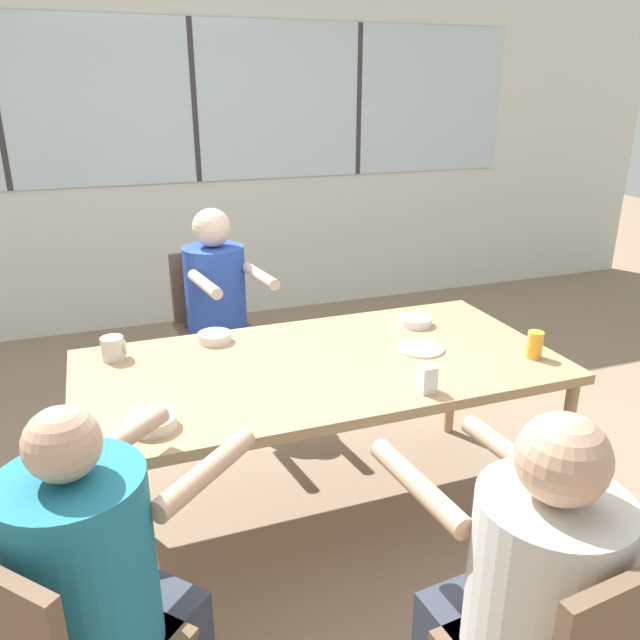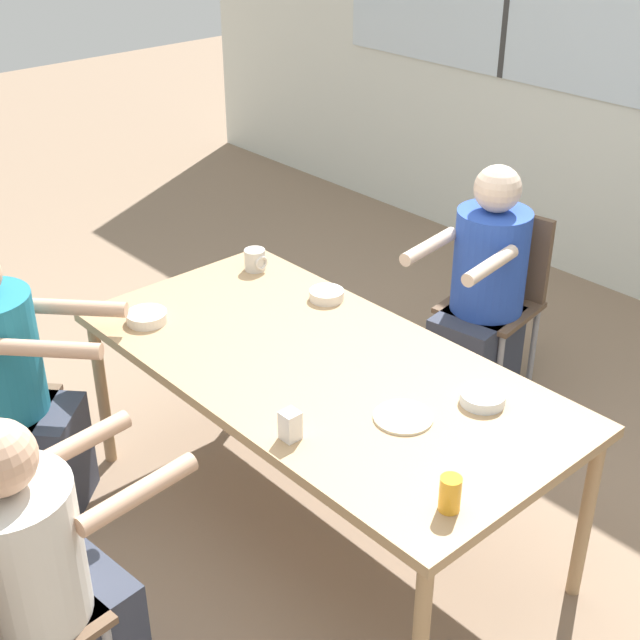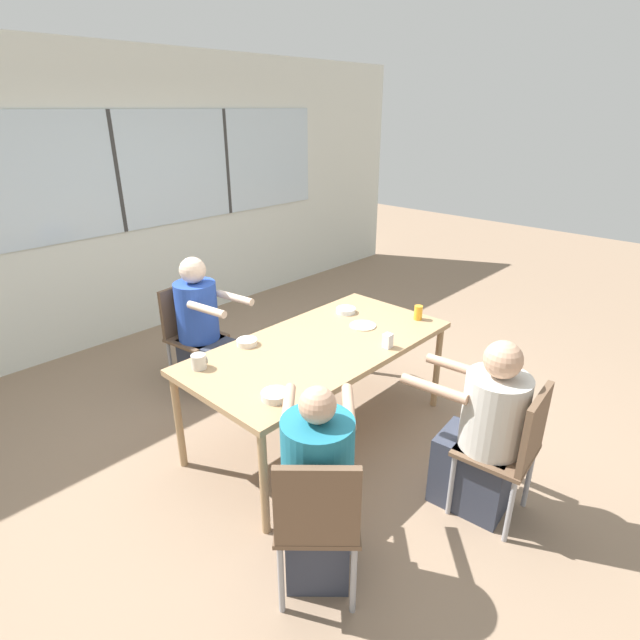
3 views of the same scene
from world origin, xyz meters
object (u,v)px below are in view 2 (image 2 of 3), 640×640
Objects in this scene: chair_for_woman_green_shirt at (501,285)px; person_woman_green_shirt at (483,299)px; person_man_teal_shirt at (13,400)px; bowl_white_shallow at (483,398)px; juice_glass at (450,494)px; person_man_blue_shirt at (41,595)px; bowl_fruit at (327,295)px; coffee_mug at (255,260)px; bowl_cereal at (147,317)px; milk_carton_small at (290,425)px.

person_woman_green_shirt reaches higher than chair_for_woman_green_shirt.
chair_for_woman_green_shirt is 0.78× the size of person_man_teal_shirt.
chair_for_woman_green_shirt is 5.70× the size of bowl_white_shallow.
person_man_teal_shirt is 10.08× the size of juice_glass.
juice_glass is (0.72, 0.93, 0.30)m from person_man_blue_shirt.
juice_glass is 1.34m from bowl_fruit.
person_man_blue_shirt reaches higher than coffee_mug.
chair_for_woman_green_shirt is 1.37m from bowl_white_shallow.
juice_glass is (1.04, -1.61, 0.27)m from chair_for_woman_green_shirt.
chair_for_woman_green_shirt is 0.17m from person_woman_green_shirt.
person_man_blue_shirt is 6.98× the size of bowl_cereal.
bowl_fruit is (-0.47, 1.55, 0.27)m from person_man_blue_shirt.
milk_carton_small is at bearing -4.54° from bowl_cereal.
chair_for_woman_green_shirt is at bearing 61.30° from coffee_mug.
milk_carton_small is at bearing -114.74° from bowl_white_shallow.
coffee_mug is 1.33m from bowl_white_shallow.
bowl_cereal is (0.09, -0.61, -0.03)m from coffee_mug.
milk_carton_small is at bearing 96.89° from chair_for_woman_green_shirt.
bowl_cereal is 1.12× the size of bowl_fruit.
person_man_blue_shirt is (0.29, -2.37, -0.02)m from person_woman_green_shirt.
chair_for_woman_green_shirt is 0.75× the size of person_woman_green_shirt.
bowl_fruit is at bearing 172.56° from bowl_white_shallow.
person_man_teal_shirt reaches higher than juice_glass.
person_woman_green_shirt is at bearing 90.00° from chair_for_woman_green_shirt.
person_man_blue_shirt is 7.28× the size of bowl_white_shallow.
person_man_teal_shirt is 0.61m from bowl_cereal.
bowl_cereal is (-0.51, -1.48, 0.24)m from person_woman_green_shirt.
bowl_fruit is (-0.15, -0.99, 0.23)m from chair_for_woman_green_shirt.
milk_carton_small is at bearing 73.38° from person_man_blue_shirt.
chair_for_woman_green_shirt is at bearing -90.00° from person_woman_green_shirt.
person_man_blue_shirt is at bearing 88.48° from chair_for_woman_green_shirt.
person_woman_green_shirt is at bearing 55.73° from coffee_mug.
person_man_teal_shirt is 1.83m from juice_glass.
bowl_cereal is at bearing -116.81° from bowl_fruit.
person_man_blue_shirt is at bearing -73.17° from bowl_fruit.
coffee_mug is at bearing 131.92° from person_man_teal_shirt.
bowl_cereal is at bearing 65.07° from chair_for_woman_green_shirt.
milk_carton_small is at bearing -49.24° from bowl_fruit.
chair_for_woman_green_shirt is 2.26m from person_man_teal_shirt.
juice_glass is (1.61, -0.57, 0.01)m from coffee_mug.
person_man_teal_shirt reaches higher than chair_for_woman_green_shirt.
person_woman_green_shirt is 7.24× the size of bowl_cereal.
juice_glass is 1.52m from bowl_cereal.
person_woman_green_shirt is 1.03× the size of person_man_teal_shirt.
person_woman_green_shirt is at bearing 91.63° from person_man_blue_shirt.
bowl_white_shallow is (1.44, 1.05, 0.26)m from person_man_teal_shirt.
person_man_blue_shirt is 1.77m from coffee_mug.
person_woman_green_shirt reaches higher than person_man_blue_shirt.
bowl_cereal is at bearing -81.99° from coffee_mug.
coffee_mug is 0.69× the size of bowl_fruit.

